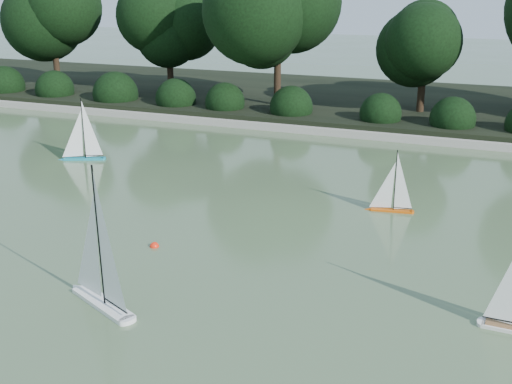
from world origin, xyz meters
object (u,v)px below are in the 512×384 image
race_buoy (154,247)px  sailboat_white_a (97,280)px  sailboat_orange (388,201)px  sailboat_teal (79,150)px

race_buoy → sailboat_white_a: bearing=-81.9°
sailboat_white_a → race_buoy: 1.80m
sailboat_orange → sailboat_teal: 6.92m
sailboat_orange → race_buoy: bearing=-135.8°
sailboat_white_a → sailboat_orange: size_ratio=1.64×
sailboat_white_a → sailboat_teal: bearing=128.3°
sailboat_white_a → sailboat_teal: size_ratio=1.31×
sailboat_white_a → sailboat_orange: bearing=60.0°
sailboat_white_a → race_buoy: sailboat_white_a is taller
sailboat_white_a → sailboat_orange: 5.29m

